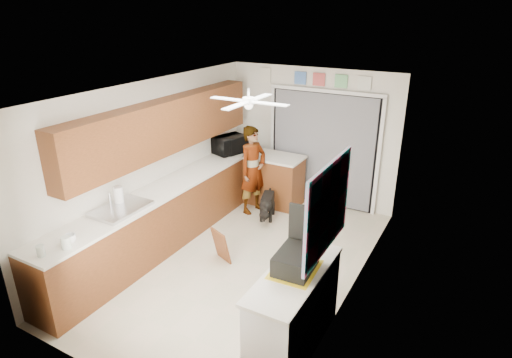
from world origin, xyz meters
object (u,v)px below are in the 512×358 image
at_px(microwave, 230,145).
at_px(man, 253,170).
at_px(dog, 267,205).
at_px(cup, 70,239).
at_px(suitcase, 295,261).
at_px(paper_towel_roll, 119,196).

height_order(microwave, man, man).
bearing_deg(dog, microwave, 140.93).
height_order(cup, suitcase, suitcase).
xyz_separation_m(paper_towel_roll, man, (0.75, 2.40, -0.28)).
distance_m(microwave, cup, 3.67).
bearing_deg(suitcase, dog, 119.79).
bearing_deg(man, dog, -94.98).
height_order(cup, paper_towel_roll, paper_towel_roll).
relative_size(paper_towel_roll, man, 0.17).
relative_size(microwave, paper_towel_roll, 2.17).
xyz_separation_m(microwave, paper_towel_roll, (-0.13, -2.64, -0.03)).
relative_size(microwave, dog, 0.94).
bearing_deg(man, paper_towel_roll, 177.56).
relative_size(cup, man, 0.09).
distance_m(cup, man, 3.46).
height_order(paper_towel_roll, suitcase, paper_towel_roll).
height_order(paper_towel_roll, man, man).
height_order(suitcase, dog, suitcase).
xyz_separation_m(suitcase, man, (-2.00, 2.66, -0.25)).
xyz_separation_m(cup, suitcase, (2.49, 0.76, 0.05)).
bearing_deg(man, suitcase, -128.17).
height_order(suitcase, man, man).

